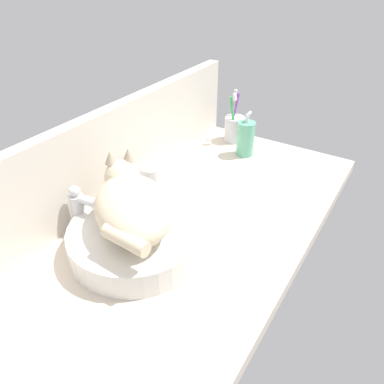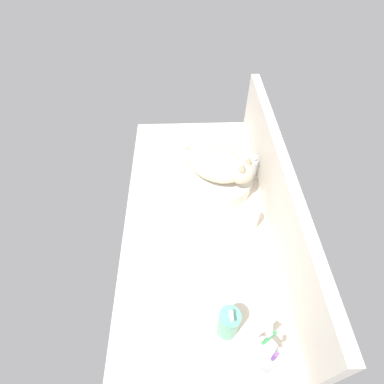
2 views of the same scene
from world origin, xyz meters
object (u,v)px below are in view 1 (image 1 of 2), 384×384
at_px(toothbrush_cup, 234,128).
at_px(water_glass, 152,182).
at_px(soap_dispenser, 246,138).
at_px(sink_basin, 136,238).
at_px(cat, 131,204).
at_px(faucet, 82,209).

xyz_separation_m(toothbrush_cup, water_glass, (-0.45, 0.04, -0.01)).
bearing_deg(soap_dispenser, toothbrush_cup, 45.50).
bearing_deg(toothbrush_cup, sink_basin, -173.41).
relative_size(cat, faucet, 2.22).
bearing_deg(faucet, toothbrush_cup, -6.21).
bearing_deg(soap_dispenser, sink_basin, 179.30).
xyz_separation_m(sink_basin, water_glass, (0.21, 0.11, 0.01)).
relative_size(sink_basin, water_glass, 3.44).
bearing_deg(cat, faucet, 101.52).
bearing_deg(water_glass, toothbrush_cup, -4.74).
xyz_separation_m(sink_basin, toothbrush_cup, (0.67, 0.08, 0.02)).
bearing_deg(water_glass, sink_basin, -151.71).
relative_size(soap_dispenser, water_glass, 1.65).
height_order(soap_dispenser, toothbrush_cup, toothbrush_cup).
height_order(faucet, soap_dispenser, soap_dispenser).
bearing_deg(toothbrush_cup, faucet, 173.79).
relative_size(cat, soap_dispenser, 1.98).
bearing_deg(cat, soap_dispenser, -1.83).
bearing_deg(faucet, soap_dispenser, -14.73).
height_order(sink_basin, water_glass, water_glass).
xyz_separation_m(cat, faucet, (-0.03, 0.14, -0.05)).
bearing_deg(faucet, cat, -78.48).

